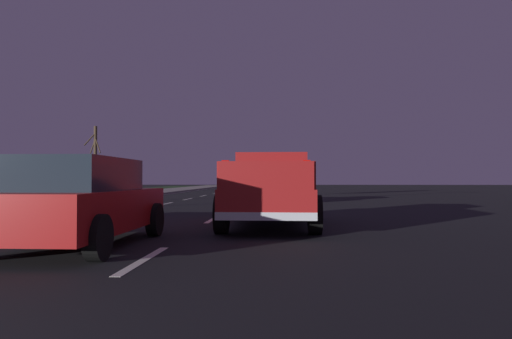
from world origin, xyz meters
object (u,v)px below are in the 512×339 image
(sedan_blue, at_px, (273,187))
(sedan_red, at_px, (80,202))
(bare_tree_far, at_px, (95,158))
(pickup_truck, at_px, (272,189))

(sedan_blue, relative_size, sedan_red, 1.00)
(sedan_red, bearing_deg, sedan_blue, -10.70)
(bare_tree_far, bearing_deg, sedan_red, -158.33)
(sedan_red, height_order, bare_tree_far, bare_tree_far)
(pickup_truck, bearing_deg, bare_tree_far, 30.11)
(sedan_red, bearing_deg, pickup_truck, -38.28)
(pickup_truck, distance_m, sedan_red, 5.28)
(pickup_truck, bearing_deg, sedan_red, 141.72)
(sedan_blue, bearing_deg, sedan_red, 169.30)
(sedan_blue, relative_size, bare_tree_far, 0.77)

